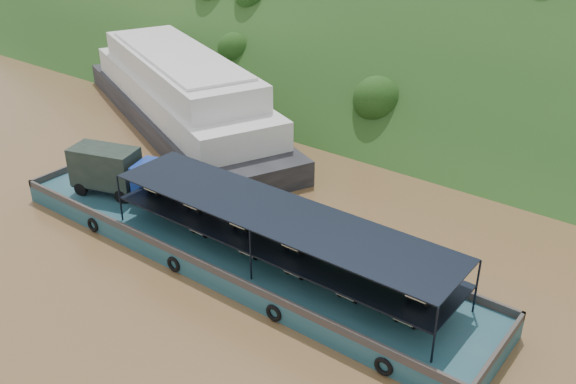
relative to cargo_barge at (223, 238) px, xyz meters
The scene contains 4 objects.
ground 4.30m from the cargo_barge, 22.29° to the left, with size 160.00×160.00×0.00m, color brown.
hillside 37.78m from the cargo_barge, 84.17° to the left, with size 140.00×28.00×28.00m, color #153312.
cargo_barge is the anchor object (origin of this frame).
passenger_ferry 23.92m from the cargo_barge, 141.97° to the left, with size 35.79×22.34×7.14m.
Camera 1 is at (21.20, -27.30, 22.92)m, focal length 40.00 mm.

